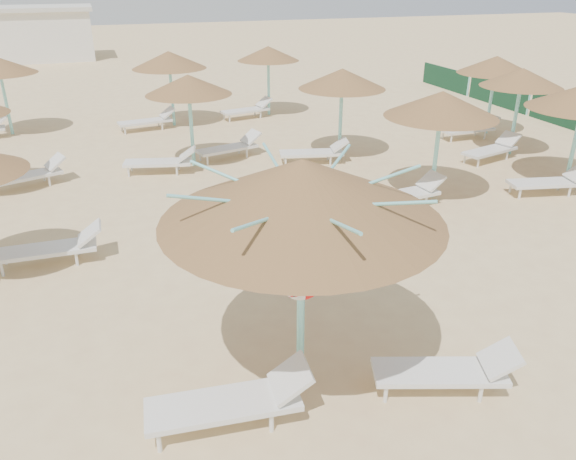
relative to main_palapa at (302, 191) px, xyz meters
name	(u,v)px	position (x,y,z in m)	size (l,w,h in m)	color
ground	(310,374)	(0.14, -0.05, -2.84)	(120.00, 120.00, 0.00)	#DCBF86
main_palapa	(302,191)	(0.00, 0.00, 0.00)	(3.64, 3.64, 3.26)	#7FDDDC
lounger_main_a	(234,400)	(-1.12, -0.63, -2.47)	(2.15, 0.82, 0.77)	silver
lounger_main_b	(449,370)	(1.82, -0.97, -2.50)	(2.03, 1.17, 0.71)	silver
palapa_field	(295,84)	(3.34, 9.67, -0.54)	(19.70, 13.59, 2.71)	#7FDDDC
service_hut	(26,34)	(-5.86, 34.95, -1.20)	(8.40, 4.40, 3.25)	silver
windbreak_fence	(569,115)	(14.14, 9.91, -2.34)	(0.08, 19.84, 1.10)	#1A5034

